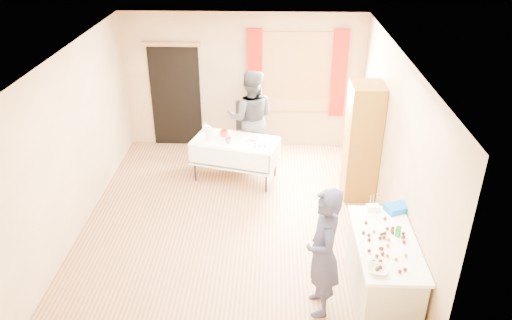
{
  "coord_description": "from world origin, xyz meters",
  "views": [
    {
      "loc": [
        0.56,
        -6.26,
        4.38
      ],
      "look_at": [
        0.34,
        0.0,
        1.08
      ],
      "focal_mm": 35.0,
      "sensor_mm": 36.0,
      "label": 1
    }
  ],
  "objects_px": {
    "counter": "(382,272)",
    "woman": "(251,118)",
    "cabinet": "(362,142)",
    "girl": "(323,253)",
    "chair": "(251,141)",
    "party_table": "(235,156)"
  },
  "relations": [
    {
      "from": "counter",
      "to": "girl",
      "type": "distance_m",
      "value": 0.83
    },
    {
      "from": "woman",
      "to": "cabinet",
      "type": "bearing_deg",
      "value": 150.69
    },
    {
      "from": "chair",
      "to": "woman",
      "type": "xyz_separation_m",
      "value": [
        0.02,
        -0.24,
        0.56
      ]
    },
    {
      "from": "counter",
      "to": "woman",
      "type": "xyz_separation_m",
      "value": [
        -1.71,
        3.59,
        0.43
      ]
    },
    {
      "from": "party_table",
      "to": "chair",
      "type": "xyz_separation_m",
      "value": [
        0.23,
        0.86,
        -0.12
      ]
    },
    {
      "from": "girl",
      "to": "woman",
      "type": "bearing_deg",
      "value": -169.91
    },
    {
      "from": "cabinet",
      "to": "chair",
      "type": "xyz_separation_m",
      "value": [
        -1.83,
        1.31,
        -0.63
      ]
    },
    {
      "from": "party_table",
      "to": "girl",
      "type": "height_order",
      "value": "girl"
    },
    {
      "from": "counter",
      "to": "chair",
      "type": "xyz_separation_m",
      "value": [
        -1.73,
        3.82,
        -0.13
      ]
    },
    {
      "from": "counter",
      "to": "party_table",
      "type": "distance_m",
      "value": 3.55
    },
    {
      "from": "girl",
      "to": "counter",
      "type": "bearing_deg",
      "value": 95.39
    },
    {
      "from": "cabinet",
      "to": "woman",
      "type": "xyz_separation_m",
      "value": [
        -1.81,
        1.07,
        -0.07
      ]
    },
    {
      "from": "chair",
      "to": "woman",
      "type": "relative_size",
      "value": 0.61
    },
    {
      "from": "counter",
      "to": "woman",
      "type": "distance_m",
      "value": 4.0
    },
    {
      "from": "woman",
      "to": "girl",
      "type": "bearing_deg",
      "value": 106.07
    },
    {
      "from": "cabinet",
      "to": "chair",
      "type": "distance_m",
      "value": 2.34
    },
    {
      "from": "chair",
      "to": "cabinet",
      "type": "bearing_deg",
      "value": -56.37
    },
    {
      "from": "party_table",
      "to": "cabinet",
      "type": "bearing_deg",
      "value": 2.78
    },
    {
      "from": "cabinet",
      "to": "counter",
      "type": "distance_m",
      "value": 2.57
    },
    {
      "from": "cabinet",
      "to": "chair",
      "type": "height_order",
      "value": "cabinet"
    },
    {
      "from": "counter",
      "to": "chair",
      "type": "bearing_deg",
      "value": 114.34
    },
    {
      "from": "cabinet",
      "to": "chair",
      "type": "bearing_deg",
      "value": 144.47
    }
  ]
}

